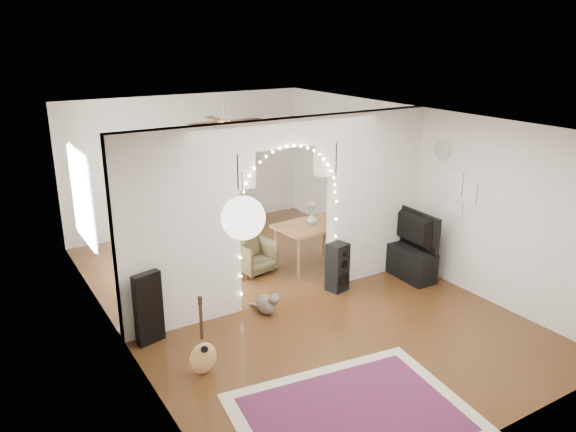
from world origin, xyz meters
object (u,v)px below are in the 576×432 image
bookcase (171,201)px  dining_chair_left (254,256)px  media_console (408,262)px  floor_speaker (338,267)px  acoustic_guitar (202,346)px  dining_table (312,228)px  dining_chair_right (181,232)px

bookcase → dining_chair_left: (0.51, -2.45, -0.43)m
media_console → floor_speaker: bearing=174.8°
media_console → dining_chair_left: size_ratio=1.64×
acoustic_guitar → floor_speaker: bearing=44.6°
floor_speaker → bookcase: bookcase is taller
media_console → bookcase: bookcase is taller
floor_speaker → dining_table: bearing=65.3°
acoustic_guitar → dining_table: (2.88, 2.04, 0.31)m
dining_chair_left → dining_chair_right: size_ratio=1.03×
dining_chair_left → dining_chair_right: 1.87m
floor_speaker → dining_chair_left: floor_speaker is taller
bookcase → dining_chair_right: (-0.09, -0.69, -0.44)m
bookcase → dining_table: bearing=-45.8°
media_console → bookcase: 4.72m
floor_speaker → dining_chair_left: (-0.77, 1.30, -0.10)m
acoustic_guitar → media_console: 4.08m
media_console → dining_chair_right: bearing=131.8°
floor_speaker → acoustic_guitar: bearing=-172.9°
bookcase → floor_speaker: bearing=-55.3°
acoustic_guitar → dining_chair_left: 3.01m
acoustic_guitar → dining_table: size_ratio=0.67×
dining_table → dining_chair_right: dining_table is taller
bookcase → dining_table: size_ratio=1.11×
dining_chair_right → dining_table: bearing=-64.8°
acoustic_guitar → floor_speaker: size_ratio=1.11×
floor_speaker → bookcase: 3.98m
floor_speaker → dining_chair_right: (-1.37, 3.07, -0.11)m
acoustic_guitar → dining_table: 3.54m
dining_chair_right → acoustic_guitar: bearing=-119.9°
dining_table → dining_chair_right: 2.61m
dining_chair_left → dining_chair_right: bearing=97.6°
acoustic_guitar → floor_speaker: 2.87m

